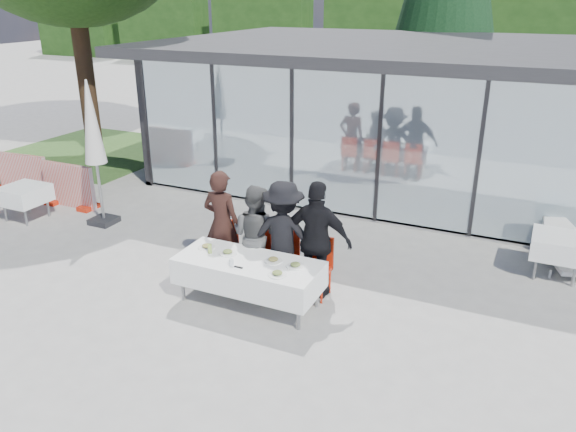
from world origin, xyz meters
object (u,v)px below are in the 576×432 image
(plate_d, at_px, (295,265))
(diner_d, at_px, (317,240))
(diner_chair_a, at_px, (224,244))
(diner_chair_c, at_px, (285,257))
(diner_b, at_px, (255,235))
(diner_chair_b, at_px, (257,251))
(plate_c, at_px, (273,260))
(dining_table, at_px, (249,273))
(plate_extra, at_px, (277,274))
(diner_chair_d, at_px, (318,263))
(plate_a, at_px, (207,247))
(plate_b, at_px, (228,252))
(spare_table_right, at_px, (558,246))
(folded_eyeglasses, at_px, (238,267))
(diner_a, at_px, (222,224))
(spare_table_left, at_px, (24,195))
(lounger, at_px, (565,250))
(market_umbrella, at_px, (92,132))
(diner_c, at_px, (283,236))
(juice_bottle, at_px, (210,249))

(plate_d, bearing_deg, diner_d, 80.06)
(diner_chair_a, distance_m, diner_chair_c, 1.15)
(diner_b, height_order, diner_chair_b, diner_b)
(plate_c, bearing_deg, dining_table, -160.37)
(diner_chair_a, distance_m, plate_extra, 1.82)
(diner_chair_a, height_order, diner_chair_d, same)
(diner_chair_b, distance_m, diner_chair_c, 0.52)
(plate_a, height_order, plate_b, same)
(diner_chair_c, height_order, diner_chair_d, same)
(diner_chair_d, height_order, plate_a, diner_chair_d)
(plate_d, bearing_deg, diner_chair_a, 158.38)
(diner_chair_a, bearing_deg, spare_table_right, 23.78)
(dining_table, xyz_separation_m, diner_chair_d, (0.85, 0.75, -0.00))
(diner_d, bearing_deg, plate_a, 18.38)
(diner_chair_c, bearing_deg, spare_table_right, 29.47)
(diner_chair_a, height_order, folded_eyeglasses, diner_chair_a)
(diner_b, bearing_deg, diner_a, 3.62)
(diner_chair_b, bearing_deg, diner_chair_d, 0.00)
(folded_eyeglasses, bearing_deg, spare_table_left, 166.95)
(diner_chair_d, relative_size, lounger, 0.67)
(plate_extra, xyz_separation_m, market_umbrella, (-5.00, 1.87, 1.20))
(diner_c, xyz_separation_m, plate_d, (0.48, -0.60, -0.15))
(diner_chair_c, distance_m, spare_table_right, 4.66)
(diner_chair_a, distance_m, diner_d, 1.78)
(plate_c, bearing_deg, market_umbrella, 162.55)
(plate_d, height_order, spare_table_right, plate_d)
(diner_chair_a, xyz_separation_m, plate_c, (1.25, -0.62, 0.24))
(plate_c, relative_size, folded_eyeglasses, 2.00)
(diner_b, xyz_separation_m, folded_eyeglasses, (0.24, -0.98, -0.10))
(plate_extra, bearing_deg, spare_table_right, 41.60)
(folded_eyeglasses, height_order, market_umbrella, market_umbrella)
(diner_d, xyz_separation_m, plate_b, (-1.25, -0.63, -0.19))
(diner_chair_b, xyz_separation_m, spare_table_right, (4.58, 2.29, 0.02))
(diner_c, bearing_deg, plate_d, 119.56)
(diner_chair_d, relative_size, plate_d, 3.49)
(dining_table, xyz_separation_m, diner_b, (-0.25, 0.70, 0.32))
(spare_table_right, height_order, market_umbrella, market_umbrella)
(diner_c, bearing_deg, spare_table_right, -159.09)
(diner_chair_a, xyz_separation_m, diner_chair_b, (0.63, 0.00, 0.00))
(market_umbrella, xyz_separation_m, lounger, (8.86, 2.00, -1.71))
(diner_c, bearing_deg, spare_table_left, -12.83)
(diner_b, bearing_deg, diner_c, -176.38)
(diner_a, xyz_separation_m, plate_c, (1.25, -0.57, -0.16))
(diner_chair_a, relative_size, juice_bottle, 6.42)
(diner_b, relative_size, diner_d, 0.89)
(plate_a, bearing_deg, diner_d, 19.36)
(plate_a, xyz_separation_m, folded_eyeglasses, (0.80, -0.39, -0.02))
(plate_b, bearing_deg, diner_chair_b, 77.62)
(lounger, bearing_deg, diner_chair_c, -145.71)
(spare_table_right, bearing_deg, diner_c, -150.05)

